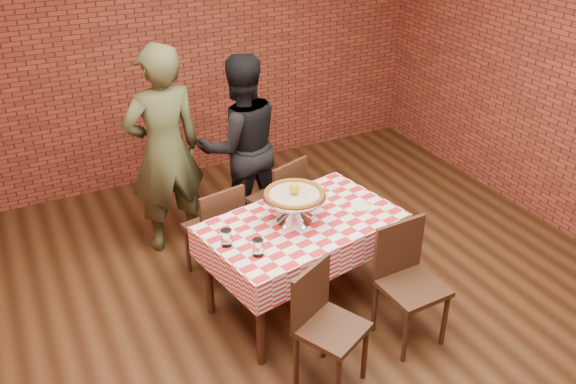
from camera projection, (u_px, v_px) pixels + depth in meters
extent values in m
plane|color=black|center=(319.00, 343.00, 4.33)|extent=(6.00, 6.00, 0.00)
plane|color=maroon|center=(173.00, 42.00, 5.95)|extent=(5.50, 0.00, 5.50)
cube|color=#422919|center=(301.00, 264.00, 4.54)|extent=(1.51, 1.07, 0.75)
cylinder|color=beige|center=(294.00, 195.00, 4.25)|extent=(0.49, 0.49, 0.03)
ellipsoid|color=yellow|center=(294.00, 188.00, 4.23)|extent=(0.08, 0.08, 0.09)
cylinder|color=white|center=(258.00, 247.00, 3.95)|extent=(0.09, 0.09, 0.12)
cylinder|color=white|center=(226.00, 238.00, 4.05)|extent=(0.09, 0.09, 0.12)
cylinder|color=white|center=(361.00, 206.00, 4.52)|extent=(0.17, 0.17, 0.01)
cube|color=white|center=(378.00, 208.00, 4.51)|extent=(0.06, 0.05, 0.00)
cube|color=white|center=(377.00, 199.00, 4.62)|extent=(0.05, 0.04, 0.00)
cube|color=silver|center=(279.00, 194.00, 4.56)|extent=(0.10, 0.08, 0.13)
imported|color=#414729|center=(164.00, 151.00, 5.01)|extent=(0.70, 0.50, 1.83)
imported|color=black|center=(241.00, 145.00, 5.31)|extent=(0.83, 0.66, 1.66)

